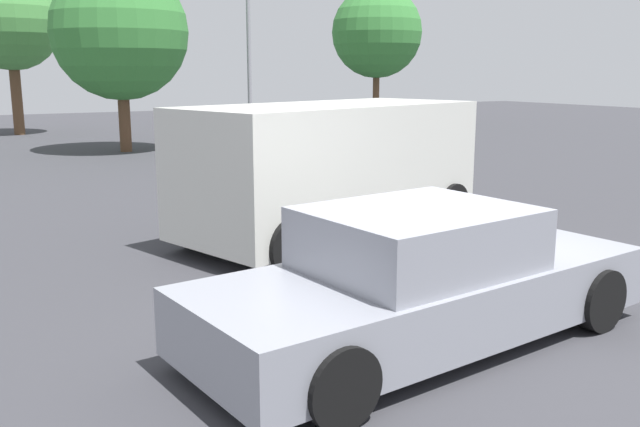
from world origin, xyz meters
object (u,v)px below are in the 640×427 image
object	(u,v)px
pedestrian	(318,154)
dog	(551,247)
van_white	(331,166)
sedan_foreground	(422,282)

from	to	relation	value
pedestrian	dog	bearing A→B (deg)	-41.28
dog	van_white	size ratio (longest dim) A/B	0.11
van_white	pedestrian	size ratio (longest dim) A/B	3.31
sedan_foreground	dog	distance (m)	3.42
van_white	pedestrian	distance (m)	3.13
sedan_foreground	pedestrian	distance (m)	7.43
sedan_foreground	pedestrian	size ratio (longest dim) A/B	3.05
sedan_foreground	van_white	xyz separation A→B (m)	(1.39, 4.08, 0.52)
dog	pedestrian	bearing A→B (deg)	110.69
van_white	pedestrian	world-z (taller)	van_white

